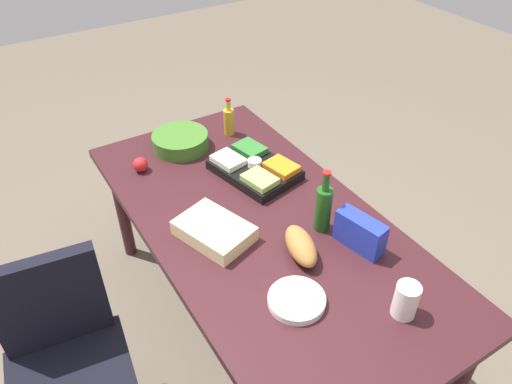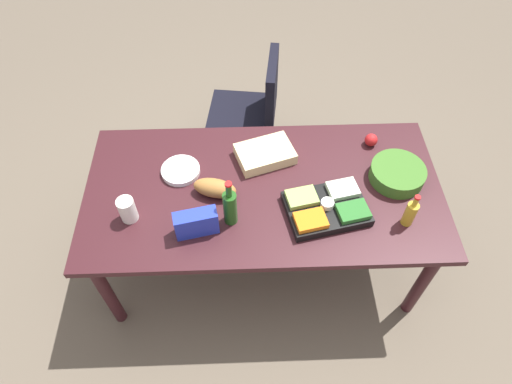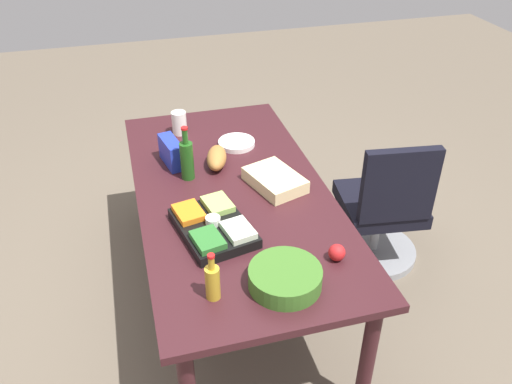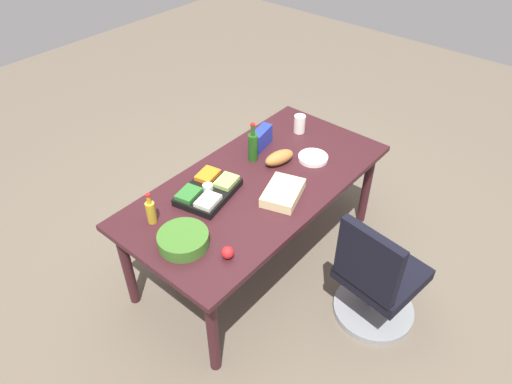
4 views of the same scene
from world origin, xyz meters
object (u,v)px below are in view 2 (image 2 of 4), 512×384
(sheet_cake, at_px, (265,154))
(veggie_tray, at_px, (326,207))
(conference_table, at_px, (263,197))
(salad_bowl, at_px, (397,174))
(apple_red, at_px, (371,140))
(dressing_bottle, at_px, (410,213))
(chip_bag_blue, at_px, (196,223))
(bread_loaf, at_px, (215,188))
(wine_bottle, at_px, (230,207))
(paper_plate_stack, at_px, (181,171))
(office_chair, at_px, (249,123))
(mayo_jar, at_px, (127,210))

(sheet_cake, height_order, veggie_tray, veggie_tray)
(conference_table, relative_size, salad_bowl, 6.51)
(apple_red, bearing_deg, sheet_cake, -172.10)
(salad_bowl, bearing_deg, sheet_cake, 166.22)
(dressing_bottle, distance_m, chip_bag_blue, 1.09)
(bread_loaf, bearing_deg, chip_bag_blue, -109.70)
(wine_bottle, bearing_deg, bread_loaf, 115.98)
(apple_red, bearing_deg, veggie_tray, -124.40)
(paper_plate_stack, height_order, veggie_tray, veggie_tray)
(sheet_cake, xyz_separation_m, dressing_bottle, (0.72, -0.48, 0.05))
(wine_bottle, bearing_deg, office_chair, 84.32)
(conference_table, bearing_deg, office_chair, 93.91)
(mayo_jar, xyz_separation_m, wine_bottle, (0.53, -0.03, 0.05))
(office_chair, relative_size, apple_red, 11.96)
(wine_bottle, bearing_deg, chip_bag_blue, -159.77)
(office_chair, distance_m, chip_bag_blue, 1.35)
(dressing_bottle, height_order, wine_bottle, wine_bottle)
(office_chair, height_order, wine_bottle, wine_bottle)
(mayo_jar, xyz_separation_m, apple_red, (1.37, 0.49, -0.03))
(sheet_cake, bearing_deg, salad_bowl, -13.78)
(wine_bottle, bearing_deg, mayo_jar, 176.40)
(mayo_jar, relative_size, sheet_cake, 0.45)
(sheet_cake, xyz_separation_m, bread_loaf, (-0.29, -0.26, 0.02))
(veggie_tray, bearing_deg, mayo_jar, -179.78)
(mayo_jar, relative_size, paper_plate_stack, 0.66)
(paper_plate_stack, bearing_deg, sheet_cake, 10.79)
(sheet_cake, relative_size, salad_bowl, 1.05)
(sheet_cake, relative_size, dressing_bottle, 1.44)
(mayo_jar, bearing_deg, bread_loaf, 17.84)
(apple_red, height_order, chip_bag_blue, chip_bag_blue)
(office_chair, relative_size, paper_plate_stack, 4.13)
(dressing_bottle, bearing_deg, apple_red, 98.26)
(salad_bowl, height_order, paper_plate_stack, salad_bowl)
(paper_plate_stack, bearing_deg, bread_loaf, -38.98)
(office_chair, xyz_separation_m, wine_bottle, (-0.12, -1.16, 0.52))
(bread_loaf, height_order, dressing_bottle, dressing_bottle)
(apple_red, bearing_deg, conference_table, -154.15)
(dressing_bottle, bearing_deg, office_chair, 123.73)
(paper_plate_stack, xyz_separation_m, veggie_tray, (0.79, -0.30, 0.02))
(bread_loaf, height_order, salad_bowl, bread_loaf)
(mayo_jar, distance_m, apple_red, 1.46)
(conference_table, height_order, chip_bag_blue, chip_bag_blue)
(salad_bowl, relative_size, wine_bottle, 0.99)
(office_chair, bearing_deg, conference_table, -86.09)
(office_chair, bearing_deg, mayo_jar, -119.95)
(sheet_cake, xyz_separation_m, wine_bottle, (-0.20, -0.43, 0.08))
(mayo_jar, relative_size, veggie_tray, 0.31)
(sheet_cake, distance_m, dressing_bottle, 0.87)
(mayo_jar, height_order, wine_bottle, wine_bottle)
(conference_table, height_order, dressing_bottle, dressing_bottle)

